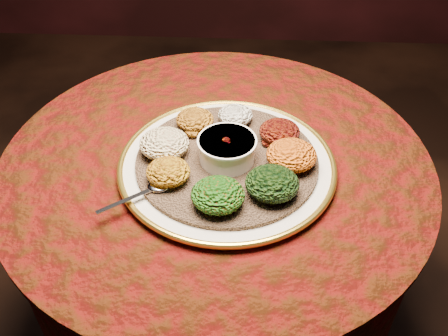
{
  "coord_description": "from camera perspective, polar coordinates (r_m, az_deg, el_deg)",
  "views": [
    {
      "loc": [
        0.06,
        -0.84,
        1.45
      ],
      "look_at": [
        0.02,
        -0.06,
        0.76
      ],
      "focal_mm": 40.0,
      "sensor_mm": 36.0,
      "label": 1
    }
  ],
  "objects": [
    {
      "name": "table",
      "position": [
        1.24,
        -0.87,
        -5.14
      ],
      "size": [
        0.96,
        0.96,
        0.73
      ],
      "color": "black",
      "rests_on": "ground"
    },
    {
      "name": "platter",
      "position": [
        1.07,
        0.34,
        0.4
      ],
      "size": [
        0.49,
        0.49,
        0.02
      ],
      "rotation": [
        0.0,
        0.0,
        0.1
      ],
      "color": "beige",
      "rests_on": "table"
    },
    {
      "name": "injera",
      "position": [
        1.07,
        0.34,
        0.83
      ],
      "size": [
        0.51,
        0.51,
        0.01
      ],
      "primitive_type": "cylinder",
      "rotation": [
        0.0,
        0.0,
        0.39
      ],
      "color": "brown",
      "rests_on": "platter"
    },
    {
      "name": "stew_bowl",
      "position": [
        1.04,
        0.35,
        2.29
      ],
      "size": [
        0.12,
        0.12,
        0.05
      ],
      "color": "white",
      "rests_on": "injera"
    },
    {
      "name": "spoon",
      "position": [
        1.0,
        -8.11,
        -2.34
      ],
      "size": [
        0.13,
        0.1,
        0.01
      ],
      "rotation": [
        0.0,
        0.0,
        -2.51
      ],
      "color": "silver",
      "rests_on": "injera"
    },
    {
      "name": "portion_ayib",
      "position": [
        1.16,
        1.3,
        6.07
      ],
      "size": [
        0.08,
        0.08,
        0.04
      ],
      "primitive_type": "ellipsoid",
      "color": "white",
      "rests_on": "injera"
    },
    {
      "name": "portion_kitfo",
      "position": [
        1.11,
        6.37,
        4.17
      ],
      "size": [
        0.09,
        0.09,
        0.04
      ],
      "primitive_type": "ellipsoid",
      "color": "black",
      "rests_on": "injera"
    },
    {
      "name": "portion_tikil",
      "position": [
        1.04,
        7.72,
        1.47
      ],
      "size": [
        0.11,
        0.1,
        0.05
      ],
      "primitive_type": "ellipsoid",
      "color": "#B7640F",
      "rests_on": "injera"
    },
    {
      "name": "portion_gomen",
      "position": [
        0.98,
        5.52,
        -1.76
      ],
      "size": [
        0.11,
        0.1,
        0.05
      ],
      "primitive_type": "ellipsoid",
      "color": "black",
      "rests_on": "injera"
    },
    {
      "name": "portion_mixveg",
      "position": [
        0.95,
        -0.71,
        -3.09
      ],
      "size": [
        0.1,
        0.1,
        0.05
      ],
      "primitive_type": "ellipsoid",
      "color": "#A9270A",
      "rests_on": "injera"
    },
    {
      "name": "portion_kik",
      "position": [
        1.01,
        -6.4,
        -0.43
      ],
      "size": [
        0.09,
        0.09,
        0.04
      ],
      "primitive_type": "ellipsoid",
      "color": "#BB8410",
      "rests_on": "injera"
    },
    {
      "name": "portion_timatim",
      "position": [
        1.07,
        -6.83,
        2.79
      ],
      "size": [
        0.11,
        0.1,
        0.05
      ],
      "primitive_type": "ellipsoid",
      "color": "maroon",
      "rests_on": "injera"
    },
    {
      "name": "portion_shiro",
      "position": [
        1.14,
        -3.35,
        5.54
      ],
      "size": [
        0.09,
        0.08,
        0.04
      ],
      "primitive_type": "ellipsoid",
      "color": "#A56513",
      "rests_on": "injera"
    }
  ]
}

